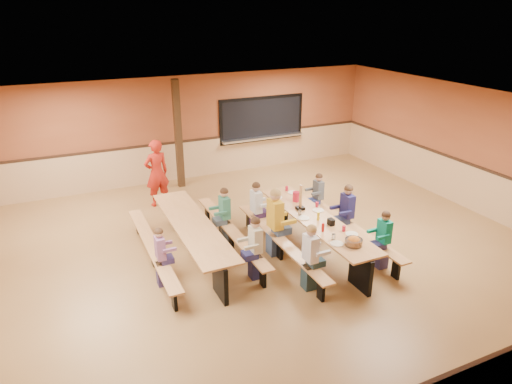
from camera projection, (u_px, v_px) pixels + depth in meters
name	position (u px, v px, depth m)	size (l,w,h in m)	color
ground	(251.00, 255.00, 9.41)	(12.00, 12.00, 0.00)	brown
room_envelope	(251.00, 225.00, 9.15)	(12.04, 10.04, 3.02)	brown
kitchen_pass_through	(262.00, 121.00, 14.02)	(2.78, 0.28, 1.38)	black
structural_post	(178.00, 135.00, 12.47)	(0.18, 0.18, 3.00)	black
cafeteria_table_main	(316.00, 228.00, 9.40)	(1.91, 3.70, 0.74)	#BC814A
cafeteria_table_second	(193.00, 233.00, 9.15)	(1.91, 3.70, 0.74)	#BC814A
seated_child_white_left	(310.00, 258.00, 8.08)	(0.39, 0.32, 1.25)	white
seated_adult_yellow	(275.00, 222.00, 9.20)	(0.47, 0.39, 1.42)	gold
seated_child_grey_left	(256.00, 210.00, 10.01)	(0.38, 0.31, 1.24)	silver
seated_child_teal_right	(383.00, 240.00, 8.75)	(0.36, 0.29, 1.18)	#0B8268
seated_child_navy_right	(347.00, 214.00, 9.75)	(0.41, 0.33, 1.28)	#1E1D52
seated_child_char_right	(318.00, 197.00, 10.74)	(0.35, 0.28, 1.16)	#4A4F53
seated_child_purple_sec	(161.00, 257.00, 8.20)	(0.33, 0.27, 1.14)	#885583
seated_child_green_sec	(225.00, 216.00, 9.73)	(0.38, 0.31, 1.23)	#32735B
seated_child_tan_sec	(256.00, 249.00, 8.41)	(0.38, 0.31, 1.23)	beige
standing_woman	(157.00, 173.00, 11.47)	(0.63, 0.41, 1.73)	#B52114
punch_pitcher	(296.00, 197.00, 10.09)	(0.16, 0.16, 0.22)	#B6182F
chip_bowl	(354.00, 241.00, 8.24)	(0.32, 0.32, 0.15)	orange
napkin_dispenser	(331.00, 222.00, 9.01)	(0.10, 0.14, 0.13)	black
condiment_mustard	(318.00, 216.00, 9.21)	(0.06, 0.06, 0.17)	yellow
condiment_ketchup	(323.00, 227.00, 8.74)	(0.06, 0.06, 0.17)	#B2140F
table_paddle	(300.00, 204.00, 9.67)	(0.16, 0.16, 0.56)	black
place_settings	(316.00, 216.00, 9.30)	(0.65, 3.30, 0.11)	beige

